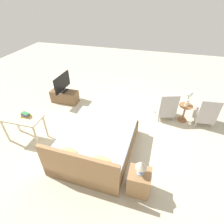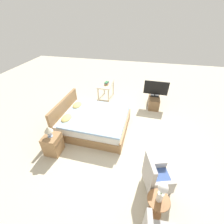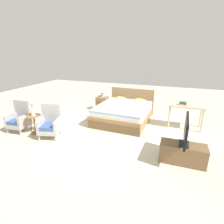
{
  "view_description": "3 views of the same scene",
  "coord_description": "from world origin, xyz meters",
  "px_view_note": "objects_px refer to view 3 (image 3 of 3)",
  "views": [
    {
      "loc": [
        -0.97,
        3.76,
        3.47
      ],
      "look_at": [
        0.04,
        0.04,
        0.66
      ],
      "focal_mm": 28.0,
      "sensor_mm": 36.0,
      "label": 1
    },
    {
      "loc": [
        -3.38,
        -0.45,
        3.34
      ],
      "look_at": [
        0.32,
        0.33,
        0.68
      ],
      "focal_mm": 24.0,
      "sensor_mm": 36.0,
      "label": 2
    },
    {
      "loc": [
        1.8,
        -4.65,
        2.31
      ],
      "look_at": [
        0.09,
        -0.01,
        0.6
      ],
      "focal_mm": 28.0,
      "sensor_mm": 36.0,
      "label": 3
    }
  ],
  "objects_px": {
    "book_stack": "(183,103)",
    "bed": "(124,112)",
    "tv_flatscreen": "(186,131)",
    "armchair_by_window_right": "(50,124)",
    "vanity_desk": "(186,108)",
    "flower_vase": "(32,106)",
    "armchair_by_window_left": "(20,119)",
    "tv_stand": "(182,153)",
    "side_table": "(34,122)",
    "nightstand": "(102,103)",
    "table_lamp": "(102,91)"
  },
  "relations": [
    {
      "from": "armchair_by_window_left",
      "to": "side_table",
      "type": "xyz_separation_m",
      "value": [
        0.58,
        -0.01,
        -0.02
      ]
    },
    {
      "from": "armchair_by_window_right",
      "to": "tv_stand",
      "type": "distance_m",
      "value": 3.52
    },
    {
      "from": "tv_stand",
      "to": "vanity_desk",
      "type": "bearing_deg",
      "value": 87.81
    },
    {
      "from": "armchair_by_window_left",
      "to": "tv_stand",
      "type": "relative_size",
      "value": 0.96
    },
    {
      "from": "armchair_by_window_left",
      "to": "armchair_by_window_right",
      "type": "distance_m",
      "value": 1.14
    },
    {
      "from": "armchair_by_window_right",
      "to": "tv_stand",
      "type": "height_order",
      "value": "armchair_by_window_right"
    },
    {
      "from": "flower_vase",
      "to": "vanity_desk",
      "type": "height_order",
      "value": "flower_vase"
    },
    {
      "from": "table_lamp",
      "to": "vanity_desk",
      "type": "xyz_separation_m",
      "value": [
        3.14,
        -0.71,
        -0.15
      ]
    },
    {
      "from": "book_stack",
      "to": "bed",
      "type": "bearing_deg",
      "value": 179.85
    },
    {
      "from": "side_table",
      "to": "vanity_desk",
      "type": "relative_size",
      "value": 0.54
    },
    {
      "from": "book_stack",
      "to": "tv_flatscreen",
      "type": "bearing_deg",
      "value": -89.0
    },
    {
      "from": "book_stack",
      "to": "tv_stand",
      "type": "bearing_deg",
      "value": -89.07
    },
    {
      "from": "armchair_by_window_right",
      "to": "vanity_desk",
      "type": "distance_m",
      "value": 4.11
    },
    {
      "from": "tv_flatscreen",
      "to": "vanity_desk",
      "type": "distance_m",
      "value": 2.01
    },
    {
      "from": "bed",
      "to": "tv_flatscreen",
      "type": "distance_m",
      "value": 2.78
    },
    {
      "from": "armchair_by_window_right",
      "to": "nightstand",
      "type": "bearing_deg",
      "value": 80.39
    },
    {
      "from": "nightstand",
      "to": "table_lamp",
      "type": "distance_m",
      "value": 0.5
    },
    {
      "from": "book_stack",
      "to": "flower_vase",
      "type": "bearing_deg",
      "value": -154.51
    },
    {
      "from": "bed",
      "to": "table_lamp",
      "type": "bearing_deg",
      "value": 146.73
    },
    {
      "from": "flower_vase",
      "to": "bed",
      "type": "bearing_deg",
      "value": 41.73
    },
    {
      "from": "side_table",
      "to": "tv_stand",
      "type": "distance_m",
      "value": 4.08
    },
    {
      "from": "armchair_by_window_right",
      "to": "flower_vase",
      "type": "bearing_deg",
      "value": -178.72
    },
    {
      "from": "armchair_by_window_right",
      "to": "tv_stand",
      "type": "bearing_deg",
      "value": -0.64
    },
    {
      "from": "tv_stand",
      "to": "bed",
      "type": "bearing_deg",
      "value": 134.25
    },
    {
      "from": "flower_vase",
      "to": "armchair_by_window_left",
      "type": "bearing_deg",
      "value": 178.52
    },
    {
      "from": "vanity_desk",
      "to": "book_stack",
      "type": "distance_m",
      "value": 0.2
    },
    {
      "from": "vanity_desk",
      "to": "tv_flatscreen",
      "type": "bearing_deg",
      "value": -92.12
    },
    {
      "from": "tv_flatscreen",
      "to": "armchair_by_window_left",
      "type": "bearing_deg",
      "value": 179.48
    },
    {
      "from": "side_table",
      "to": "table_lamp",
      "type": "height_order",
      "value": "table_lamp"
    },
    {
      "from": "bed",
      "to": "armchair_by_window_left",
      "type": "relative_size",
      "value": 2.34
    },
    {
      "from": "armchair_by_window_left",
      "to": "tv_stand",
      "type": "xyz_separation_m",
      "value": [
        4.65,
        -0.04,
        -0.16
      ]
    },
    {
      "from": "armchair_by_window_left",
      "to": "flower_vase",
      "type": "distance_m",
      "value": 0.76
    },
    {
      "from": "tv_stand",
      "to": "nightstand",
      "type": "bearing_deg",
      "value": 138.44
    },
    {
      "from": "book_stack",
      "to": "armchair_by_window_right",
      "type": "bearing_deg",
      "value": -151.22
    },
    {
      "from": "table_lamp",
      "to": "bed",
      "type": "bearing_deg",
      "value": -33.27
    },
    {
      "from": "armchair_by_window_right",
      "to": "side_table",
      "type": "xyz_separation_m",
      "value": [
        -0.56,
        -0.01,
        -0.02
      ]
    },
    {
      "from": "side_table",
      "to": "book_stack",
      "type": "xyz_separation_m",
      "value": [
        4.04,
        1.93,
        0.45
      ]
    },
    {
      "from": "nightstand",
      "to": "book_stack",
      "type": "xyz_separation_m",
      "value": [
        3.03,
        -0.76,
        0.52
      ]
    },
    {
      "from": "armchair_by_window_left",
      "to": "table_lamp",
      "type": "xyz_separation_m",
      "value": [
        1.59,
        2.68,
        0.42
      ]
    },
    {
      "from": "armchair_by_window_left",
      "to": "table_lamp",
      "type": "height_order",
      "value": "armchair_by_window_left"
    },
    {
      "from": "armchair_by_window_left",
      "to": "vanity_desk",
      "type": "relative_size",
      "value": 0.88
    },
    {
      "from": "table_lamp",
      "to": "vanity_desk",
      "type": "distance_m",
      "value": 3.23
    },
    {
      "from": "vanity_desk",
      "to": "table_lamp",
      "type": "bearing_deg",
      "value": 167.28
    },
    {
      "from": "table_lamp",
      "to": "armchair_by_window_right",
      "type": "bearing_deg",
      "value": -99.6
    },
    {
      "from": "nightstand",
      "to": "armchair_by_window_right",
      "type": "bearing_deg",
      "value": -99.61
    },
    {
      "from": "nightstand",
      "to": "tv_stand",
      "type": "relative_size",
      "value": 0.61
    },
    {
      "from": "side_table",
      "to": "vanity_desk",
      "type": "height_order",
      "value": "vanity_desk"
    },
    {
      "from": "armchair_by_window_right",
      "to": "flower_vase",
      "type": "height_order",
      "value": "flower_vase"
    },
    {
      "from": "tv_flatscreen",
      "to": "book_stack",
      "type": "xyz_separation_m",
      "value": [
        -0.03,
        1.96,
        0.05
      ]
    },
    {
      "from": "bed",
      "to": "nightstand",
      "type": "bearing_deg",
      "value": 146.75
    }
  ]
}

